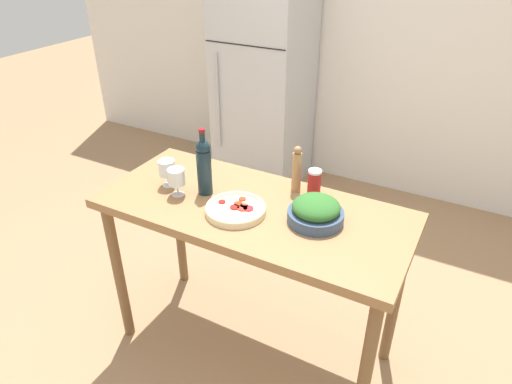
# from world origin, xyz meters

# --- Properties ---
(ground_plane) EXTENTS (14.00, 14.00, 0.00)m
(ground_plane) POSITION_xyz_m (0.00, 0.00, 0.00)
(ground_plane) COLOR #9E7A56
(wall_back) EXTENTS (6.40, 0.06, 2.60)m
(wall_back) POSITION_xyz_m (0.00, 2.17, 1.30)
(wall_back) COLOR silver
(wall_back) RESTS_ON ground_plane
(refrigerator) EXTENTS (0.70, 0.69, 1.77)m
(refrigerator) POSITION_xyz_m (-0.87, 1.79, 0.89)
(refrigerator) COLOR #B7BCC1
(refrigerator) RESTS_ON ground_plane
(prep_counter) EXTENTS (1.47, 0.65, 0.93)m
(prep_counter) POSITION_xyz_m (0.00, 0.00, 0.81)
(prep_counter) COLOR olive
(prep_counter) RESTS_ON ground_plane
(wine_bottle) EXTENTS (0.07, 0.07, 0.34)m
(wine_bottle) POSITION_xyz_m (-0.26, -0.00, 1.08)
(wine_bottle) COLOR #142833
(wine_bottle) RESTS_ON prep_counter
(wine_glass_near) EXTENTS (0.08, 0.08, 0.14)m
(wine_glass_near) POSITION_xyz_m (-0.37, -0.08, 1.02)
(wine_glass_near) COLOR silver
(wine_glass_near) RESTS_ON prep_counter
(wine_glass_far) EXTENTS (0.08, 0.08, 0.14)m
(wine_glass_far) POSITION_xyz_m (-0.47, -0.03, 1.02)
(wine_glass_far) COLOR silver
(wine_glass_far) RESTS_ON prep_counter
(pepper_mill) EXTENTS (0.05, 0.05, 0.24)m
(pepper_mill) POSITION_xyz_m (0.12, 0.23, 1.04)
(pepper_mill) COLOR #AD7F51
(pepper_mill) RESTS_ON prep_counter
(salad_bowl) EXTENTS (0.25, 0.25, 0.12)m
(salad_bowl) POSITION_xyz_m (0.30, 0.02, 0.98)
(salad_bowl) COLOR #384C6B
(salad_bowl) RESTS_ON prep_counter
(homemade_pizza) EXTENTS (0.28, 0.28, 0.04)m
(homemade_pizza) POSITION_xyz_m (-0.04, -0.08, 0.95)
(homemade_pizza) COLOR beige
(homemade_pizza) RESTS_ON prep_counter
(salt_canister) EXTENTS (0.06, 0.06, 0.14)m
(salt_canister) POSITION_xyz_m (0.21, 0.23, 1.00)
(salt_canister) COLOR #B2231E
(salt_canister) RESTS_ON prep_counter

